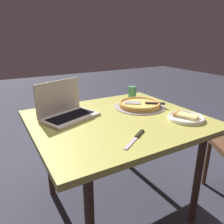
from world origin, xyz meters
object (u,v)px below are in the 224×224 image
object	(u,v)px
table_knife	(137,137)
drink_cup	(132,91)
pizza_plate	(186,117)
pizza_tray	(140,104)
laptop	(66,110)
dining_table	(117,128)

from	to	relation	value
table_knife	drink_cup	distance (m)	0.82
pizza_plate	pizza_tray	xyz separation A→B (m)	(-0.10, 0.36, 0.01)
laptop	pizza_tray	xyz separation A→B (m)	(0.55, -0.06, -0.03)
dining_table	laptop	distance (m)	0.35
laptop	pizza_plate	world-z (taller)	laptop
table_knife	drink_cup	world-z (taller)	drink_cup
drink_cup	table_knife	bearing A→B (deg)	-123.38
pizza_tray	table_knife	distance (m)	0.53
dining_table	pizza_tray	xyz separation A→B (m)	(0.27, 0.11, 0.09)
table_knife	pizza_tray	bearing A→B (deg)	51.51
laptop	drink_cup	bearing A→B (deg)	17.21
dining_table	pizza_tray	size ratio (longest dim) A/B	2.84
dining_table	pizza_plate	world-z (taller)	pizza_plate
table_knife	dining_table	bearing A→B (deg)	78.07
drink_cup	laptop	bearing A→B (deg)	-162.79
dining_table	pizza_tray	bearing A→B (deg)	22.84
pizza_plate	drink_cup	distance (m)	0.63
laptop	pizza_tray	bearing A→B (deg)	-6.58
table_knife	drink_cup	bearing A→B (deg)	56.62
laptop	dining_table	bearing A→B (deg)	-31.81
pizza_tray	drink_cup	world-z (taller)	drink_cup
table_knife	laptop	bearing A→B (deg)	114.57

